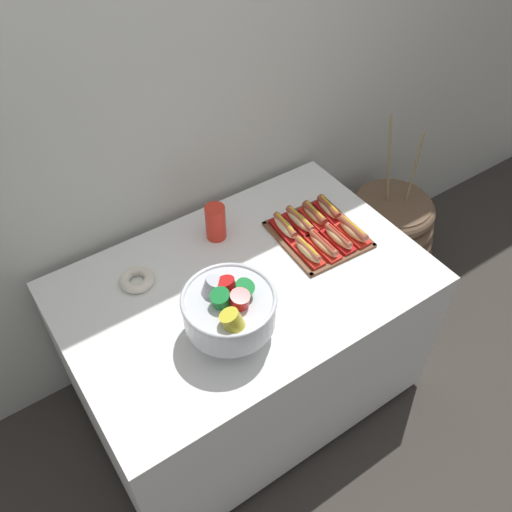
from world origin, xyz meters
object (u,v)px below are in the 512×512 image
Objects in this scene: buffet_table at (246,337)px; serving_tray at (318,235)px; hot_dog_3 at (353,231)px; floor_vase at (385,242)px; hot_dog_0 at (308,252)px; hot_dog_2 at (338,238)px; donut at (137,280)px; hot_dog_1 at (323,245)px; hot_dog_6 at (314,215)px; punch_bowl at (229,309)px; hot_dog_5 at (300,221)px; hot_dog_4 at (285,227)px; hot_dog_7 at (329,209)px; cup_stack at (216,222)px.

serving_tray reaches higher than buffet_table.
serving_tray is at bearing 140.82° from hot_dog_3.
serving_tray is at bearing -166.39° from floor_vase.
hot_dog_0 reaches higher than buffet_table.
hot_dog_2 is 1.27× the size of donut.
donut is at bearing 159.22° from hot_dog_1.
hot_dog_6 is 0.69m from punch_bowl.
punch_bowl reaches higher than hot_dog_5.
hot_dog_3 reaches higher than donut.
serving_tray is 0.10m from hot_dog_5.
hot_dog_4 and hot_dog_7 have the same top height.
hot_dog_4 reaches higher than hot_dog_1.
hot_dog_6 reaches higher than serving_tray.
hot_dog_3 is at bearing -155.50° from floor_vase.
cup_stack is at bearing 154.64° from hot_dog_5.
hot_dog_2 is 0.99× the size of hot_dog_4.
floor_vase is 1.48m from donut.
hot_dog_2 is 0.96× the size of hot_dog_5.
hot_dog_6 reaches higher than hot_dog_1.
hot_dog_2 is 0.22m from hot_dog_4.
hot_dog_0 is at bearing 177.08° from hot_dog_2.
hot_dog_3 is 1.27× the size of donut.
hot_dog_4 is (0.28, 0.12, 0.41)m from buffet_table.
floor_vase is at bearing -4.58° from cup_stack.
serving_tray is 2.41× the size of cup_stack.
hot_dog_3 is at bearing -68.48° from hot_dog_6.
hot_dog_5 is at bearing 111.52° from hot_dog_2.
hot_dog_2 is 1.07× the size of hot_dog_6.
punch_bowl is (-0.61, -0.30, 0.10)m from hot_dog_6.
hot_dog_4 is 1.29× the size of donut.
hot_dog_1 is 1.04× the size of hot_dog_4.
hot_dog_0 is at bearing 177.08° from hot_dog_3.
buffet_table is 0.66m from hot_dog_7.
buffet_table is at bearing 173.55° from hot_dog_2.
hot_dog_4 is 0.53× the size of punch_bowl.
buffet_table is at bearing -167.48° from hot_dog_7.
floor_vase is 6.35× the size of hot_dog_0.
hot_dog_2 is at bearing -2.92° from hot_dog_1.
floor_vase is 6.15× the size of hot_dog_2.
donut is (-0.74, 0.18, 0.01)m from serving_tray.
cup_stack is (-0.24, 0.31, 0.04)m from hot_dog_0.
hot_dog_5 reaches higher than donut.
floor_vase is 6.59× the size of hot_dog_6.
hot_dog_1 is 1.02× the size of hot_dog_5.
serving_tray is at bearing 62.63° from hot_dog_1.
hot_dog_0 reaches higher than donut.
cup_stack reaches higher than donut.
hot_dog_1 is 1.13× the size of hot_dog_6.
hot_dog_0 reaches higher than serving_tray.
donut is at bearing 171.97° from hot_dog_5.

